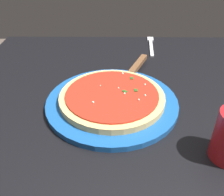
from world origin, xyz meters
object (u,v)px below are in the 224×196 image
(serving_plate, at_px, (112,102))
(pizza_server, at_px, (134,71))
(pizza, at_px, (112,97))
(fork, at_px, (151,45))

(serving_plate, height_order, pizza_server, pizza_server)
(serving_plate, relative_size, pizza, 1.26)
(fork, bearing_deg, pizza_server, 161.26)
(serving_plate, bearing_deg, pizza, -62.18)
(pizza, xyz_separation_m, fork, (0.39, -0.15, -0.02))
(serving_plate, distance_m, pizza, 0.02)
(serving_plate, xyz_separation_m, pizza_server, (0.15, -0.06, 0.01))
(serving_plate, relative_size, pizza_server, 1.50)
(serving_plate, height_order, fork, serving_plate)
(pizza_server, bearing_deg, fork, -18.74)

